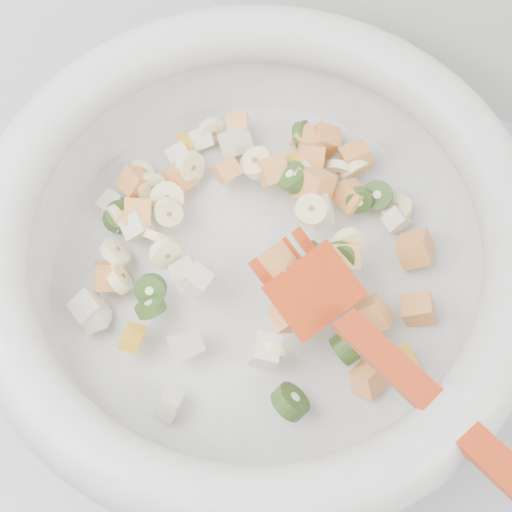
% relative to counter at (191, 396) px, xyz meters
% --- Properties ---
extents(counter, '(2.00, 0.60, 0.90)m').
position_rel_counter_xyz_m(counter, '(0.00, 0.00, 0.00)').
color(counter, '#939398').
rests_on(counter, ground).
extents(mixing_bowl, '(0.47, 0.42, 0.13)m').
position_rel_counter_xyz_m(mixing_bowl, '(0.09, 0.03, 0.51)').
color(mixing_bowl, '#BBBCB9').
rests_on(mixing_bowl, counter).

